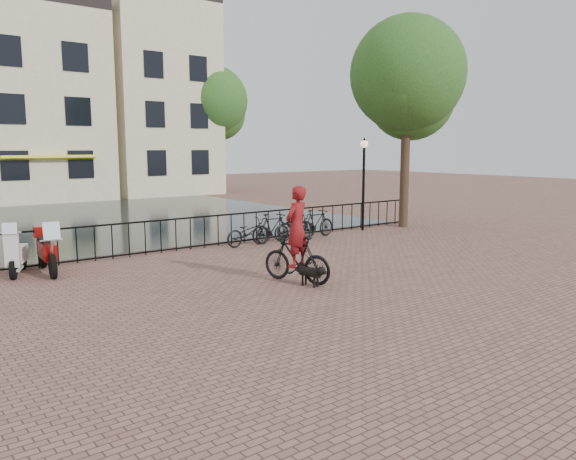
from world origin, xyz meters
TOP-DOWN VIEW (x-y plane):
  - ground at (0.00, 0.00)m, footprint 100.00×100.00m
  - canal_water at (0.00, 17.30)m, footprint 20.00×20.00m
  - railing at (0.00, 8.00)m, footprint 20.00×0.05m
  - canal_house_mid at (0.50, 30.00)m, footprint 8.00×9.50m
  - canal_house_right at (8.50, 30.00)m, footprint 7.00×9.00m
  - tree_near_right at (9.20, 7.30)m, footprint 4.48×4.48m
  - tree_far_right at (12.00, 27.00)m, footprint 4.76×4.76m
  - lamp_post at (7.20, 7.60)m, footprint 0.30×0.30m
  - cyclist at (-0.07, 2.58)m, footprint 1.11×2.03m
  - dog at (-0.06, 2.09)m, footprint 0.39×0.81m
  - motorcycle at (-4.47, 7.24)m, footprint 0.68×2.05m
  - scooter at (-5.10, 7.55)m, footprint 1.00×1.59m
  - parked_bike_0 at (1.80, 7.40)m, footprint 1.74×0.66m
  - parked_bike_1 at (2.75, 7.40)m, footprint 1.66×0.47m
  - parked_bike_2 at (3.70, 7.40)m, footprint 1.74×0.67m
  - parked_bike_3 at (4.65, 7.40)m, footprint 1.69×0.55m

SIDE VIEW (x-z plane):
  - ground at x=0.00m, z-range 0.00..0.00m
  - canal_water at x=0.00m, z-range 0.00..0.00m
  - dog at x=-0.06m, z-range 0.00..0.53m
  - parked_bike_0 at x=1.80m, z-range 0.00..0.90m
  - parked_bike_2 at x=3.70m, z-range 0.00..0.90m
  - parked_bike_1 at x=2.75m, z-range 0.00..1.00m
  - parked_bike_3 at x=4.65m, z-range 0.00..1.00m
  - railing at x=0.00m, z-range -0.01..1.02m
  - scooter at x=-5.10m, z-range 0.00..1.43m
  - motorcycle at x=-4.47m, z-range 0.00..1.44m
  - cyclist at x=-0.07m, z-range -0.32..2.35m
  - lamp_post at x=7.20m, z-range 0.65..4.10m
  - canal_house_mid at x=0.50m, z-range 0.00..11.80m
  - tree_near_right at x=9.20m, z-range 1.85..10.09m
  - tree_far_right at x=12.00m, z-range 1.97..10.73m
  - canal_house_right at x=8.50m, z-range 0.00..13.30m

